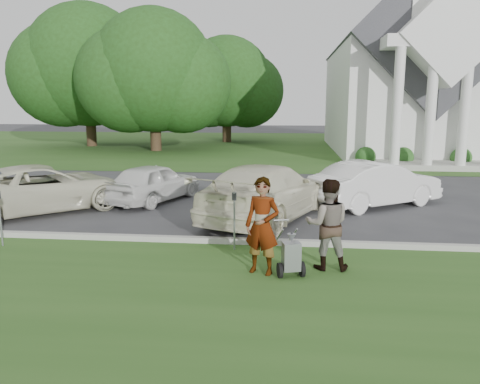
% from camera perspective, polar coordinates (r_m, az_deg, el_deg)
% --- Properties ---
extents(ground, '(120.00, 120.00, 0.00)m').
position_cam_1_polar(ground, '(10.86, -1.21, -7.22)').
color(ground, '#333335').
rests_on(ground, ground).
extents(grass_strip, '(80.00, 7.00, 0.01)m').
position_cam_1_polar(grass_strip, '(8.09, -3.89, -13.76)').
color(grass_strip, '#2B501B').
rests_on(grass_strip, ground).
extents(church_lawn, '(80.00, 30.00, 0.01)m').
position_cam_1_polar(church_lawn, '(37.42, 3.91, 5.70)').
color(church_lawn, '#2B501B').
rests_on(church_lawn, ground).
extents(curb, '(80.00, 0.18, 0.15)m').
position_cam_1_polar(curb, '(11.36, -0.86, -6.00)').
color(curb, '#9E9E93').
rests_on(curb, ground).
extents(church, '(9.19, 19.00, 24.10)m').
position_cam_1_polar(church, '(34.33, 19.50, 14.57)').
color(church, white).
rests_on(church, ground).
extents(tree_left, '(10.63, 8.40, 9.71)m').
position_cam_1_polar(tree_left, '(33.59, -10.50, 13.67)').
color(tree_left, '#332316').
rests_on(tree_left, ground).
extents(tree_far, '(11.64, 9.20, 10.73)m').
position_cam_1_polar(tree_far, '(38.48, -18.10, 13.82)').
color(tree_far, '#332316').
rests_on(tree_far, ground).
extents(tree_back, '(9.61, 7.60, 8.89)m').
position_cam_1_polar(tree_back, '(40.60, -1.66, 12.79)').
color(tree_back, '#332316').
rests_on(tree_back, ground).
extents(striping_cart, '(0.67, 1.09, 0.95)m').
position_cam_1_polar(striping_cart, '(9.24, 6.24, -7.89)').
color(striping_cart, black).
rests_on(striping_cart, ground).
extents(person_left, '(0.82, 0.67, 1.94)m').
position_cam_1_polar(person_left, '(9.22, 2.72, -4.24)').
color(person_left, '#999999').
rests_on(person_left, ground).
extents(person_right, '(0.91, 0.71, 1.86)m').
position_cam_1_polar(person_right, '(9.64, 10.60, -3.98)').
color(person_right, '#999999').
rests_on(person_right, ground).
extents(parking_meter_near, '(0.10, 0.09, 1.38)m').
position_cam_1_polar(parking_meter_near, '(10.69, -0.70, -2.67)').
color(parking_meter_near, gray).
rests_on(parking_meter_near, ground).
extents(car_a, '(5.55, 5.37, 1.47)m').
position_cam_1_polar(car_a, '(15.84, -22.81, 0.44)').
color(car_a, beige).
rests_on(car_a, ground).
extents(car_b, '(2.88, 4.23, 1.34)m').
position_cam_1_polar(car_b, '(16.32, -10.50, 1.16)').
color(car_b, silver).
rests_on(car_b, ground).
extents(car_c, '(4.17, 6.04, 1.62)m').
position_cam_1_polar(car_c, '(13.62, 3.19, 0.02)').
color(car_c, '#E9E5C6').
rests_on(car_c, ground).
extents(car_d, '(4.63, 3.82, 1.49)m').
position_cam_1_polar(car_d, '(15.96, 16.30, 0.96)').
color(car_d, silver).
rests_on(car_d, ground).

